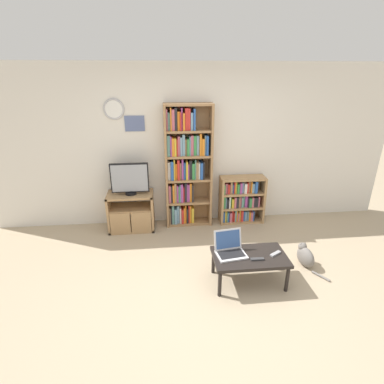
{
  "coord_description": "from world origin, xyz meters",
  "views": [
    {
      "loc": [
        -0.53,
        -2.75,
        2.45
      ],
      "look_at": [
        -0.13,
        1.11,
        0.88
      ],
      "focal_mm": 28.0,
      "sensor_mm": 36.0,
      "label": 1
    }
  ],
  "objects_px": {
    "remote_near_laptop": "(257,259)",
    "laptop": "(230,248)",
    "tv_stand": "(131,211)",
    "cat": "(305,256)",
    "bookshelf_short": "(240,200)",
    "remote_far_from_laptop": "(275,254)",
    "coffee_table": "(250,259)",
    "television": "(130,179)",
    "bookshelf_tall": "(186,167)"
  },
  "relations": [
    {
      "from": "tv_stand",
      "to": "remote_far_from_laptop",
      "type": "bearing_deg",
      "value": -39.52
    },
    {
      "from": "television",
      "to": "cat",
      "type": "relative_size",
      "value": 1.08
    },
    {
      "from": "tv_stand",
      "to": "laptop",
      "type": "distance_m",
      "value": 1.97
    },
    {
      "from": "remote_near_laptop",
      "to": "cat",
      "type": "height_order",
      "value": "remote_near_laptop"
    },
    {
      "from": "bookshelf_short",
      "to": "remote_far_from_laptop",
      "type": "relative_size",
      "value": 5.12
    },
    {
      "from": "bookshelf_tall",
      "to": "coffee_table",
      "type": "relative_size",
      "value": 2.25
    },
    {
      "from": "tv_stand",
      "to": "television",
      "type": "distance_m",
      "value": 0.57
    },
    {
      "from": "bookshelf_tall",
      "to": "remote_far_from_laptop",
      "type": "distance_m",
      "value": 2.01
    },
    {
      "from": "bookshelf_tall",
      "to": "bookshelf_short",
      "type": "bearing_deg",
      "value": -0.87
    },
    {
      "from": "tv_stand",
      "to": "coffee_table",
      "type": "relative_size",
      "value": 0.82
    },
    {
      "from": "bookshelf_short",
      "to": "laptop",
      "type": "height_order",
      "value": "bookshelf_short"
    },
    {
      "from": "laptop",
      "to": "bookshelf_short",
      "type": "bearing_deg",
      "value": 62.66
    },
    {
      "from": "remote_far_from_laptop",
      "to": "cat",
      "type": "height_order",
      "value": "remote_far_from_laptop"
    },
    {
      "from": "coffee_table",
      "to": "cat",
      "type": "xyz_separation_m",
      "value": [
        0.86,
        0.26,
        -0.2
      ]
    },
    {
      "from": "bookshelf_short",
      "to": "remote_near_laptop",
      "type": "distance_m",
      "value": 1.75
    },
    {
      "from": "remote_near_laptop",
      "to": "laptop",
      "type": "bearing_deg",
      "value": 60.28
    },
    {
      "from": "bookshelf_short",
      "to": "coffee_table",
      "type": "xyz_separation_m",
      "value": [
        -0.3,
        -1.63,
        -0.06
      ]
    },
    {
      "from": "tv_stand",
      "to": "laptop",
      "type": "bearing_deg",
      "value": -47.77
    },
    {
      "from": "remote_far_from_laptop",
      "to": "cat",
      "type": "relative_size",
      "value": 0.29
    },
    {
      "from": "bookshelf_tall",
      "to": "coffee_table",
      "type": "distance_m",
      "value": 1.89
    },
    {
      "from": "coffee_table",
      "to": "cat",
      "type": "relative_size",
      "value": 1.63
    },
    {
      "from": "tv_stand",
      "to": "television",
      "type": "relative_size",
      "value": 1.24
    },
    {
      "from": "bookshelf_short",
      "to": "coffee_table",
      "type": "bearing_deg",
      "value": -100.34
    },
    {
      "from": "bookshelf_short",
      "to": "remote_far_from_laptop",
      "type": "distance_m",
      "value": 1.64
    },
    {
      "from": "remote_near_laptop",
      "to": "tv_stand",
      "type": "bearing_deg",
      "value": 46.08
    },
    {
      "from": "television",
      "to": "coffee_table",
      "type": "bearing_deg",
      "value": -44.83
    },
    {
      "from": "remote_near_laptop",
      "to": "remote_far_from_laptop",
      "type": "height_order",
      "value": "same"
    },
    {
      "from": "bookshelf_tall",
      "to": "television",
      "type": "bearing_deg",
      "value": -171.87
    },
    {
      "from": "bookshelf_short",
      "to": "cat",
      "type": "xyz_separation_m",
      "value": [
        0.56,
        -1.37,
        -0.26
      ]
    },
    {
      "from": "laptop",
      "to": "tv_stand",
      "type": "bearing_deg",
      "value": 123.73
    },
    {
      "from": "cat",
      "to": "coffee_table",
      "type": "bearing_deg",
      "value": -173.71
    },
    {
      "from": "cat",
      "to": "tv_stand",
      "type": "bearing_deg",
      "value": 141.52
    },
    {
      "from": "television",
      "to": "coffee_table",
      "type": "relative_size",
      "value": 0.66
    },
    {
      "from": "tv_stand",
      "to": "cat",
      "type": "relative_size",
      "value": 1.34
    },
    {
      "from": "tv_stand",
      "to": "coffee_table",
      "type": "distance_m",
      "value": 2.18
    },
    {
      "from": "bookshelf_short",
      "to": "tv_stand",
      "type": "bearing_deg",
      "value": -176.87
    },
    {
      "from": "tv_stand",
      "to": "remote_near_laptop",
      "type": "xyz_separation_m",
      "value": [
        1.61,
        -1.63,
        0.07
      ]
    },
    {
      "from": "laptop",
      "to": "cat",
      "type": "distance_m",
      "value": 1.14
    },
    {
      "from": "tv_stand",
      "to": "remote_near_laptop",
      "type": "relative_size",
      "value": 4.55
    },
    {
      "from": "tv_stand",
      "to": "bookshelf_short",
      "type": "xyz_separation_m",
      "value": [
        1.85,
        0.1,
        0.08
      ]
    },
    {
      "from": "television",
      "to": "bookshelf_short",
      "type": "height_order",
      "value": "television"
    },
    {
      "from": "tv_stand",
      "to": "television",
      "type": "xyz_separation_m",
      "value": [
        0.02,
        -0.01,
        0.57
      ]
    },
    {
      "from": "television",
      "to": "bookshelf_short",
      "type": "bearing_deg",
      "value": 3.55
    },
    {
      "from": "television",
      "to": "cat",
      "type": "height_order",
      "value": "television"
    },
    {
      "from": "bookshelf_short",
      "to": "remote_far_from_laptop",
      "type": "xyz_separation_m",
      "value": [
        0.02,
        -1.64,
        -0.01
      ]
    },
    {
      "from": "television",
      "to": "remote_near_laptop",
      "type": "relative_size",
      "value": 3.68
    },
    {
      "from": "tv_stand",
      "to": "bookshelf_short",
      "type": "distance_m",
      "value": 1.85
    },
    {
      "from": "laptop",
      "to": "cat",
      "type": "bearing_deg",
      "value": 0.83
    },
    {
      "from": "tv_stand",
      "to": "cat",
      "type": "height_order",
      "value": "tv_stand"
    },
    {
      "from": "cat",
      "to": "bookshelf_tall",
      "type": "bearing_deg",
      "value": 126.49
    }
  ]
}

